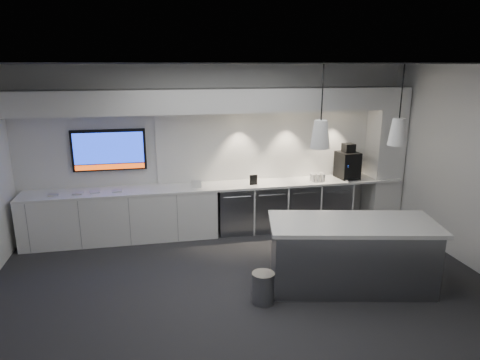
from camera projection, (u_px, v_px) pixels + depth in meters
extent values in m
plane|color=#28282B|center=(246.00, 290.00, 5.85)|extent=(7.00, 7.00, 0.00)
plane|color=black|center=(246.00, 64.00, 5.07)|extent=(7.00, 7.00, 0.00)
plane|color=white|center=(217.00, 149.00, 7.83)|extent=(7.00, 0.00, 7.00)
plane|color=white|center=(319.00, 277.00, 3.10)|extent=(7.00, 0.00, 7.00)
cube|color=white|center=(220.00, 186.00, 7.68)|extent=(6.80, 0.65, 0.04)
cube|color=white|center=(122.00, 216.00, 7.47)|extent=(3.30, 0.63, 0.86)
cube|color=gray|center=(234.00, 209.00, 7.85)|extent=(0.60, 0.61, 0.85)
cube|color=gray|center=(267.00, 207.00, 7.97)|extent=(0.60, 0.61, 0.85)
cube|color=gray|center=(299.00, 205.00, 8.09)|extent=(0.60, 0.61, 0.85)
cube|color=gray|center=(331.00, 203.00, 8.21)|extent=(0.60, 0.61, 0.85)
cube|color=white|center=(280.00, 144.00, 8.03)|extent=(4.60, 0.03, 1.30)
cube|color=white|center=(219.00, 100.00, 7.31)|extent=(6.90, 0.60, 0.40)
cube|color=white|center=(384.00, 156.00, 8.21)|extent=(0.55, 0.55, 2.60)
cube|color=black|center=(109.00, 150.00, 7.40)|extent=(1.25, 0.06, 0.72)
cube|color=#132BB3|center=(109.00, 148.00, 7.36)|extent=(1.17, 0.00, 0.54)
cube|color=#EA490D|center=(110.00, 167.00, 7.45)|extent=(1.17, 0.00, 0.09)
cube|color=gray|center=(351.00, 256.00, 5.87)|extent=(2.26, 1.27, 0.90)
cube|color=white|center=(353.00, 224.00, 5.74)|extent=(2.39, 1.40, 0.05)
cylinder|color=gray|center=(263.00, 288.00, 5.52)|extent=(0.31, 0.31, 0.41)
cube|color=black|center=(347.00, 165.00, 8.11)|extent=(0.40, 0.44, 0.50)
cube|color=black|center=(349.00, 148.00, 8.03)|extent=(0.22, 0.22, 0.16)
cube|color=gray|center=(352.00, 180.00, 7.96)|extent=(0.29, 0.23, 0.03)
cube|color=black|center=(253.00, 180.00, 7.68)|extent=(0.14, 0.03, 0.18)
cube|color=white|center=(196.00, 184.00, 7.47)|extent=(0.18, 0.02, 0.14)
cube|color=#B9B9B9|center=(53.00, 194.00, 7.08)|extent=(0.19, 0.19, 0.02)
cube|color=#B9B9B9|center=(78.00, 193.00, 7.15)|extent=(0.17, 0.17, 0.02)
cube|color=#B9B9B9|center=(95.00, 192.00, 7.22)|extent=(0.19, 0.19, 0.02)
cube|color=#B9B9B9|center=(117.00, 191.00, 7.28)|extent=(0.16, 0.16, 0.02)
cone|color=white|center=(320.00, 134.00, 5.32)|extent=(0.25, 0.25, 0.35)
cylinder|color=black|center=(323.00, 91.00, 5.18)|extent=(0.02, 0.02, 0.70)
cone|color=white|center=(398.00, 132.00, 5.52)|extent=(0.25, 0.25, 0.35)
cylinder|color=black|center=(402.00, 90.00, 5.39)|extent=(0.02, 0.02, 0.70)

